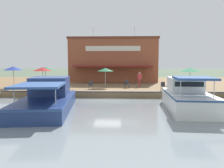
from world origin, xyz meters
TOP-DOWN VIEW (x-y plane):
  - ground_plane at (0.00, 0.00)m, footprint 220.00×220.00m
  - quay_deck at (-11.00, 0.00)m, footprint 22.00×56.00m
  - quay_edge_fender at (-0.10, 0.00)m, footprint 0.20×50.40m
  - waterfront_restaurant at (-13.95, 0.11)m, footprint 9.07×12.90m
  - patio_umbrella_back_row at (-4.34, -0.51)m, footprint 1.80×1.80m
  - patio_umbrella_by_entrance at (-5.29, -7.66)m, footprint 2.24×2.24m
  - patio_umbrella_far_corner at (-2.20, -6.88)m, footprint 2.03×2.03m
  - patio_umbrella_mid_patio_left at (-2.99, 8.47)m, footprint 2.09×2.09m
  - patio_umbrella_near_quay_edge at (-3.26, -10.53)m, footprint 2.08×2.08m
  - cafe_chair_mid_patio at (-3.21, -8.21)m, footprint 0.50×0.50m
  - cafe_chair_far_corner_seat at (-1.74, 5.50)m, footprint 0.55×0.55m
  - cafe_chair_beside_entrance at (-2.42, -1.89)m, footprint 0.49×0.49m
  - cafe_chair_facing_river at (-3.62, 1.88)m, footprint 0.52×0.52m
  - cafe_chair_back_row_seat at (-4.91, 8.49)m, footprint 0.47×0.47m
  - person_mid_patio at (-5.08, 3.38)m, footprint 0.48×0.48m
  - motorboat_distant_upstream at (4.69, -3.95)m, footprint 9.44×4.20m
  - motorboat_fourth_along at (4.24, 5.93)m, footprint 7.45×3.16m
  - tree_behind_restaurant at (-18.79, -2.35)m, footprint 3.73×3.55m

SIDE VIEW (x-z plane):
  - ground_plane at x=0.00m, z-range 0.00..0.00m
  - quay_deck at x=-11.00m, z-range 0.00..0.60m
  - quay_edge_fender at x=-0.10m, z-range 0.60..0.70m
  - motorboat_distant_upstream at x=4.69m, z-range -0.28..1.95m
  - motorboat_fourth_along at x=4.24m, z-range -0.27..2.12m
  - cafe_chair_mid_patio at x=-3.21m, z-range 0.65..1.50m
  - cafe_chair_far_corner_seat at x=-1.74m, z-range 0.65..1.50m
  - cafe_chair_beside_entrance at x=-2.42m, z-range 0.65..1.50m
  - cafe_chair_facing_river at x=-3.62m, z-range 0.65..1.50m
  - cafe_chair_back_row_seat at x=-4.91m, z-range 0.65..1.50m
  - person_mid_patio at x=-5.08m, z-range 0.82..2.51m
  - patio_umbrella_back_row at x=-4.34m, z-range 1.48..3.70m
  - patio_umbrella_mid_patio_left at x=-2.99m, z-range 1.50..3.80m
  - patio_umbrella_by_entrance at x=-5.29m, z-range 1.51..3.84m
  - patio_umbrella_far_corner at x=-2.20m, z-range 1.54..3.87m
  - patio_umbrella_near_quay_edge at x=-3.26m, z-range 1.55..3.96m
  - waterfront_restaurant at x=-13.95m, z-range -0.26..7.88m
  - tree_behind_restaurant at x=-18.79m, z-range 1.60..7.37m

